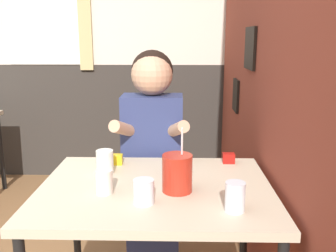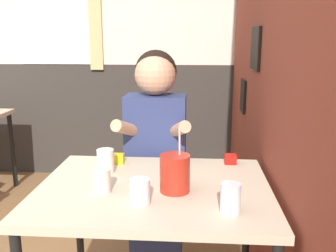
# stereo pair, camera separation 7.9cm
# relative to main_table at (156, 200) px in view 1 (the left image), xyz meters

# --- Properties ---
(brick_wall_right) EXTENTS (0.08, 4.31, 2.70)m
(brick_wall_right) POSITION_rel_main_table_xyz_m (0.56, 0.85, 0.69)
(brick_wall_right) COLOR brown
(brick_wall_right) RESTS_ON ground_plane
(back_wall) EXTENTS (5.96, 0.09, 2.70)m
(back_wall) POSITION_rel_main_table_xyz_m (-0.97, 2.04, 0.70)
(back_wall) COLOR beige
(back_wall) RESTS_ON ground_plane
(main_table) EXTENTS (1.00, 0.78, 0.73)m
(main_table) POSITION_rel_main_table_xyz_m (0.00, 0.00, 0.00)
(main_table) COLOR beige
(main_table) RESTS_ON ground_plane
(person_seated) EXTENTS (0.42, 0.42, 1.29)m
(person_seated) POSITION_rel_main_table_xyz_m (-0.05, 0.55, 0.05)
(person_seated) COLOR navy
(person_seated) RESTS_ON ground_plane
(cocktail_pitcher) EXTENTS (0.13, 0.13, 0.28)m
(cocktail_pitcher) POSITION_rel_main_table_xyz_m (0.09, -0.05, 0.15)
(cocktail_pitcher) COLOR #B22819
(cocktail_pitcher) RESTS_ON main_table
(glass_near_pitcher) EXTENTS (0.07, 0.07, 0.11)m
(glass_near_pitcher) POSITION_rel_main_table_xyz_m (0.31, -0.23, 0.12)
(glass_near_pitcher) COLOR silver
(glass_near_pitcher) RESTS_ON main_table
(glass_center) EXTENTS (0.08, 0.08, 0.11)m
(glass_center) POSITION_rel_main_table_xyz_m (-0.25, 0.16, 0.12)
(glass_center) COLOR silver
(glass_center) RESTS_ON main_table
(glass_far_side) EXTENTS (0.07, 0.07, 0.10)m
(glass_far_side) POSITION_rel_main_table_xyz_m (-0.21, -0.08, 0.12)
(glass_far_side) COLOR silver
(glass_far_side) RESTS_ON main_table
(glass_by_brick) EXTENTS (0.08, 0.08, 0.10)m
(glass_by_brick) POSITION_rel_main_table_xyz_m (-0.04, -0.17, 0.12)
(glass_by_brick) COLOR silver
(glass_by_brick) RESTS_ON main_table
(condiment_ketchup) EXTENTS (0.06, 0.04, 0.05)m
(condiment_ketchup) POSITION_rel_main_table_xyz_m (0.36, 0.31, 0.09)
(condiment_ketchup) COLOR #B7140F
(condiment_ketchup) RESTS_ON main_table
(condiment_mustard) EXTENTS (0.06, 0.04, 0.05)m
(condiment_mustard) POSITION_rel_main_table_xyz_m (-0.21, 0.28, 0.09)
(condiment_mustard) COLOR yellow
(condiment_mustard) RESTS_ON main_table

